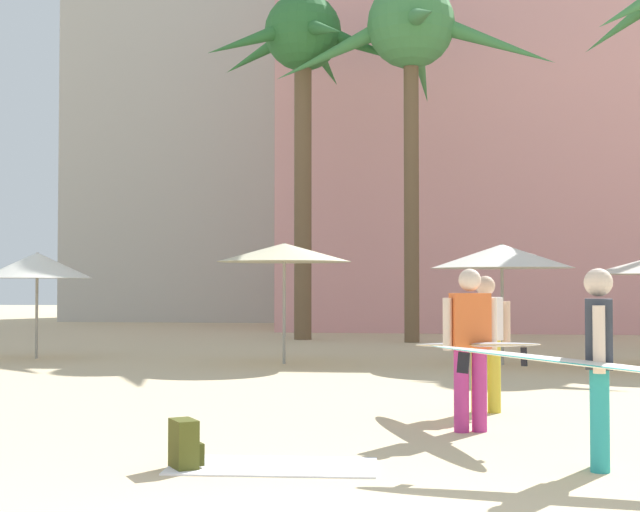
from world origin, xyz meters
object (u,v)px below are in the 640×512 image
cafe_umbrella_3 (502,256)px  backpack (185,445)px  person_mid_right (486,337)px  person_near_right (601,361)px  palm_tree_left (303,56)px  cafe_umbrella_0 (37,265)px  person_mid_center (470,343)px  palm_tree_far_left (412,41)px  cafe_umbrella_5 (284,253)px  beach_towel (273,466)px

cafe_umbrella_3 → backpack: cafe_umbrella_3 is taller
cafe_umbrella_3 → person_mid_right: cafe_umbrella_3 is taller
cafe_umbrella_3 → person_near_right: cafe_umbrella_3 is taller
palm_tree_left → cafe_umbrella_0: 10.51m
palm_tree_left → person_mid_center: size_ratio=3.32×
person_near_right → person_mid_right: 3.46m
person_mid_center → person_mid_right: person_mid_center is taller
backpack → palm_tree_far_left: bearing=50.4°
cafe_umbrella_3 → backpack: bearing=-108.3°
palm_tree_far_left → person_mid_right: palm_tree_far_left is taller
cafe_umbrella_3 → cafe_umbrella_5: (-4.25, -0.32, 0.08)m
cafe_umbrella_0 → beach_towel: bearing=-55.9°
beach_towel → person_mid_center: person_mid_center is taller
person_near_right → person_mid_right: (-0.76, 3.38, -0.01)m
palm_tree_far_left → backpack: bearing=-95.1°
palm_tree_far_left → cafe_umbrella_0: (-7.74, -6.32, -6.25)m
palm_tree_left → person_near_right: size_ratio=3.42×
palm_tree_left → cafe_umbrella_0: palm_tree_left is taller
person_mid_center → cafe_umbrella_3: bearing=-24.3°
cafe_umbrella_0 → cafe_umbrella_3: 9.64m
cafe_umbrella_0 → person_mid_right: size_ratio=1.37×
palm_tree_left → beach_towel: bearing=-82.3°
cafe_umbrella_5 → person_mid_right: cafe_umbrella_5 is taller
beach_towel → person_near_right: bearing=2.8°
cafe_umbrella_0 → person_mid_right: bearing=-37.2°
backpack → person_mid_right: bearing=19.3°
palm_tree_far_left → cafe_umbrella_0: 11.79m
beach_towel → palm_tree_far_left: bearing=87.3°
palm_tree_far_left → palm_tree_left: size_ratio=1.00×
palm_tree_far_left → person_mid_right: (1.21, -13.10, -7.30)m
cafe_umbrella_0 → cafe_umbrella_3: (9.63, -0.21, 0.15)m
palm_tree_far_left → cafe_umbrella_3: palm_tree_far_left is taller
cafe_umbrella_3 → beach_towel: bearing=-104.8°
cafe_umbrella_3 → person_mid_center: size_ratio=0.93×
palm_tree_left → cafe_umbrella_3: 10.76m
palm_tree_left → palm_tree_far_left: bearing=-15.1°
person_mid_center → person_near_right: bearing=-171.4°
palm_tree_left → person_mid_center: 17.38m
palm_tree_left → cafe_umbrella_5: palm_tree_left is taller
cafe_umbrella_0 → person_near_right: (9.71, -10.16, -1.04)m
cafe_umbrella_0 → cafe_umbrella_5: cafe_umbrella_5 is taller
cafe_umbrella_0 → beach_towel: cafe_umbrella_0 is taller
beach_towel → person_mid_center: size_ratio=0.59×
person_near_right → beach_towel: bearing=-167.5°
cafe_umbrella_5 → beach_towel: cafe_umbrella_5 is taller
backpack → person_mid_center: bearing=9.3°
cafe_umbrella_0 → person_mid_center: 11.95m
person_near_right → person_mid_center: (-1.00, 2.04, 0.01)m
palm_tree_far_left → cafe_umbrella_5: bearing=-109.0°
backpack → beach_towel: bearing=-19.5°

